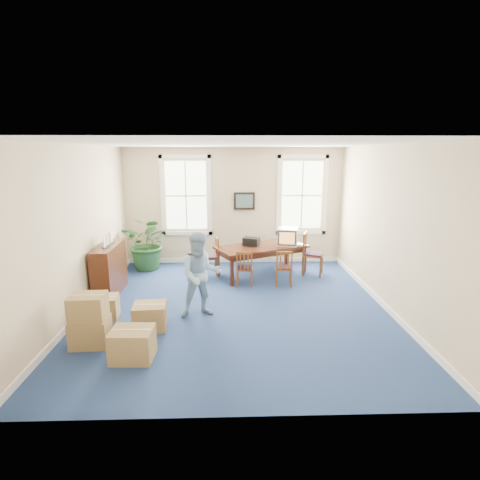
{
  "coord_description": "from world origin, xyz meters",
  "views": [
    {
      "loc": [
        -0.14,
        -7.07,
        3.03
      ],
      "look_at": [
        0.1,
        0.6,
        1.25
      ],
      "focal_mm": 28.0,
      "sensor_mm": 36.0,
      "label": 1
    }
  ],
  "objects_px": {
    "chair_near_left": "(245,268)",
    "man": "(201,275)",
    "cardboard_boxes": "(106,316)",
    "conference_table": "(261,260)",
    "potted_plant": "(148,243)",
    "crt_tv": "(288,237)",
    "credenza": "(110,270)"
  },
  "relations": [
    {
      "from": "chair_near_left",
      "to": "man",
      "type": "bearing_deg",
      "value": 66.7
    },
    {
      "from": "chair_near_left",
      "to": "cardboard_boxes",
      "type": "height_order",
      "value": "cardboard_boxes"
    },
    {
      "from": "chair_near_left",
      "to": "conference_table",
      "type": "bearing_deg",
      "value": -115.79
    },
    {
      "from": "potted_plant",
      "to": "conference_table",
      "type": "bearing_deg",
      "value": -11.25
    },
    {
      "from": "crt_tv",
      "to": "chair_near_left",
      "type": "height_order",
      "value": "crt_tv"
    },
    {
      "from": "conference_table",
      "to": "potted_plant",
      "type": "bearing_deg",
      "value": 144.03
    },
    {
      "from": "crt_tv",
      "to": "cardboard_boxes",
      "type": "bearing_deg",
      "value": -123.39
    },
    {
      "from": "chair_near_left",
      "to": "man",
      "type": "distance_m",
      "value": 1.92
    },
    {
      "from": "conference_table",
      "to": "potted_plant",
      "type": "distance_m",
      "value": 3.03
    },
    {
      "from": "conference_table",
      "to": "cardboard_boxes",
      "type": "distance_m",
      "value": 4.42
    },
    {
      "from": "conference_table",
      "to": "credenza",
      "type": "distance_m",
      "value": 3.65
    },
    {
      "from": "crt_tv",
      "to": "man",
      "type": "height_order",
      "value": "man"
    },
    {
      "from": "man",
      "to": "potted_plant",
      "type": "height_order",
      "value": "man"
    },
    {
      "from": "credenza",
      "to": "potted_plant",
      "type": "bearing_deg",
      "value": 73.86
    },
    {
      "from": "conference_table",
      "to": "man",
      "type": "distance_m",
      "value": 2.8
    },
    {
      "from": "man",
      "to": "cardboard_boxes",
      "type": "height_order",
      "value": "man"
    },
    {
      "from": "conference_table",
      "to": "man",
      "type": "height_order",
      "value": "man"
    },
    {
      "from": "conference_table",
      "to": "chair_near_left",
      "type": "distance_m",
      "value": 0.89
    },
    {
      "from": "conference_table",
      "to": "man",
      "type": "xyz_separation_m",
      "value": [
        -1.35,
        -2.41,
        0.43
      ]
    },
    {
      "from": "chair_near_left",
      "to": "man",
      "type": "relative_size",
      "value": 0.52
    },
    {
      "from": "conference_table",
      "to": "crt_tv",
      "type": "distance_m",
      "value": 0.9
    },
    {
      "from": "conference_table",
      "to": "crt_tv",
      "type": "xyz_separation_m",
      "value": [
        0.66,
        0.05,
        0.6
      ]
    },
    {
      "from": "crt_tv",
      "to": "cardboard_boxes",
      "type": "xyz_separation_m",
      "value": [
        -3.5,
        -3.43,
        -0.53
      ]
    },
    {
      "from": "chair_near_left",
      "to": "cardboard_boxes",
      "type": "bearing_deg",
      "value": 52.88
    },
    {
      "from": "potted_plant",
      "to": "cardboard_boxes",
      "type": "distance_m",
      "value": 3.98
    },
    {
      "from": "conference_table",
      "to": "man",
      "type": "bearing_deg",
      "value": -144.0
    },
    {
      "from": "cardboard_boxes",
      "to": "potted_plant",
      "type": "bearing_deg",
      "value": 91.6
    },
    {
      "from": "man",
      "to": "credenza",
      "type": "relative_size",
      "value": 1.16
    },
    {
      "from": "chair_near_left",
      "to": "credenza",
      "type": "relative_size",
      "value": 0.61
    },
    {
      "from": "credenza",
      "to": "chair_near_left",
      "type": "bearing_deg",
      "value": 7.41
    },
    {
      "from": "conference_table",
      "to": "crt_tv",
      "type": "relative_size",
      "value": 4.25
    },
    {
      "from": "chair_near_left",
      "to": "potted_plant",
      "type": "bearing_deg",
      "value": -23.27
    }
  ]
}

